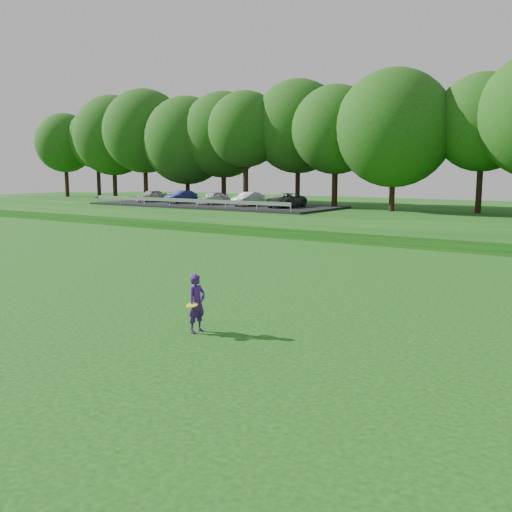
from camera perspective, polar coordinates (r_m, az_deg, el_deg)
The scene contains 6 objects.
ground at distance 13.55m, azimuth -12.46°, elevation -8.41°, with size 140.00×140.00×0.00m, color #11480D.
berm at distance 43.99m, azimuth 21.83°, elevation 3.24°, with size 130.00×30.00×0.60m, color #11480D.
walking_path at distance 30.58m, azimuth 15.98°, elevation 0.92°, with size 130.00×1.60×0.04m, color gray.
treeline at distance 47.94m, azimuth 23.44°, elevation 12.88°, with size 104.00×7.00×15.00m, color #1B4810, non-canonical shape.
parking_lot at distance 53.23m, azimuth -4.07°, elevation 5.42°, with size 24.00×9.00×1.38m.
woman at distance 13.91m, azimuth -5.95°, elevation -4.73°, with size 0.40×0.67×1.44m.
Camera 1 is at (9.53, -8.80, 3.91)m, focal length 40.00 mm.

